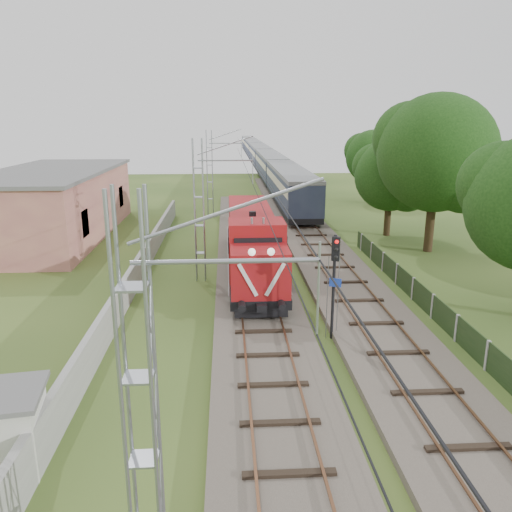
{
  "coord_description": "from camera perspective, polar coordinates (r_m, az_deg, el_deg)",
  "views": [
    {
      "loc": [
        -1.48,
        -15.62,
        8.98
      ],
      "look_at": [
        -0.0,
        8.96,
        2.2
      ],
      "focal_mm": 35.0,
      "sensor_mm": 36.0,
      "label": 1
    }
  ],
  "objects": [
    {
      "name": "ground",
      "position": [
        18.08,
        1.77,
        -14.4
      ],
      "size": [
        140.0,
        140.0,
        0.0
      ],
      "primitive_type": "plane",
      "color": "#2F481B",
      "rests_on": "ground"
    },
    {
      "name": "track_main",
      "position": [
        24.31,
        0.29,
        -5.82
      ],
      "size": [
        4.2,
        70.0,
        0.45
      ],
      "color": "#6B6054",
      "rests_on": "ground"
    },
    {
      "name": "track_side",
      "position": [
        37.26,
        6.68,
        1.63
      ],
      "size": [
        4.2,
        80.0,
        0.45
      ],
      "color": "#6B6054",
      "rests_on": "ground"
    },
    {
      "name": "catenary",
      "position": [
        28.09,
        -6.4,
        5.19
      ],
      "size": [
        3.31,
        70.0,
        8.0
      ],
      "color": "gray",
      "rests_on": "ground"
    },
    {
      "name": "boundary_wall",
      "position": [
        29.25,
        -13.18,
        -1.37
      ],
      "size": [
        0.25,
        40.0,
        1.5
      ],
      "primitive_type": "cube",
      "color": "#9E9E99",
      "rests_on": "ground"
    },
    {
      "name": "station_building",
      "position": [
        42.34,
        -22.12,
        5.64
      ],
      "size": [
        8.4,
        20.4,
        5.22
      ],
      "color": "tan",
      "rests_on": "ground"
    },
    {
      "name": "fence",
      "position": [
        22.51,
        21.97,
        -7.65
      ],
      "size": [
        0.12,
        32.0,
        1.2
      ],
      "color": "black",
      "rests_on": "ground"
    },
    {
      "name": "locomotive",
      "position": [
        29.25,
        -0.44,
        1.79
      ],
      "size": [
        2.76,
        15.79,
        4.01
      ],
      "color": "black",
      "rests_on": "ground"
    },
    {
      "name": "coach_rake",
      "position": [
        96.76,
        0.42,
        11.57
      ],
      "size": [
        3.04,
        113.72,
        3.52
      ],
      "color": "black",
      "rests_on": "ground"
    },
    {
      "name": "signal_post",
      "position": [
        20.52,
        8.99,
        -1.49
      ],
      "size": [
        0.48,
        0.39,
        4.5
      ],
      "color": "black",
      "rests_on": "ground"
    },
    {
      "name": "relay_hut",
      "position": [
        15.38,
        -26.79,
        -17.28
      ],
      "size": [
        2.39,
        2.39,
        2.17
      ],
      "color": "silver",
      "rests_on": "ground"
    },
    {
      "name": "tree_b",
      "position": [
        36.1,
        20.09,
        10.83
      ],
      "size": [
        8.26,
        7.87,
        10.71
      ],
      "color": "#3E2F19",
      "rests_on": "ground"
    },
    {
      "name": "tree_c",
      "position": [
        40.52,
        15.22,
        8.79
      ],
      "size": [
        5.81,
        5.53,
        7.53
      ],
      "color": "#3E2F19",
      "rests_on": "ground"
    },
    {
      "name": "tree_d",
      "position": [
        56.29,
        13.29,
        10.88
      ],
      "size": [
        6.11,
        5.82,
        7.92
      ],
      "color": "#3E2F19",
      "rests_on": "ground"
    }
  ]
}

